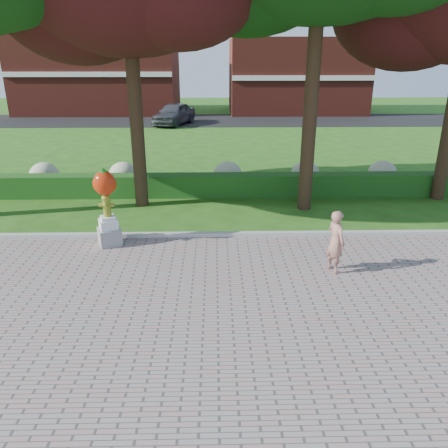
# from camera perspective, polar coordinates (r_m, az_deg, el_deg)

# --- Properties ---
(ground) EXTENTS (100.00, 100.00, 0.00)m
(ground) POSITION_cam_1_polar(r_m,az_deg,el_deg) (9.62, -4.21, -8.66)
(ground) COLOR #275314
(ground) RESTS_ON ground
(walkway) EXTENTS (40.00, 14.00, 0.04)m
(walkway) POSITION_cam_1_polar(r_m,az_deg,el_deg) (6.43, -6.12, -26.29)
(walkway) COLOR gray
(walkway) RESTS_ON ground
(curb) EXTENTS (40.00, 0.18, 0.15)m
(curb) POSITION_cam_1_polar(r_m,az_deg,el_deg) (12.29, -3.55, -1.46)
(curb) COLOR #ADADA5
(curb) RESTS_ON ground
(lawn_hedge) EXTENTS (24.00, 0.70, 0.80)m
(lawn_hedge) POSITION_cam_1_polar(r_m,az_deg,el_deg) (15.97, -3.04, 5.07)
(lawn_hedge) COLOR #1F4914
(lawn_hedge) RESTS_ON ground
(hydrangea_row) EXTENTS (20.10, 1.10, 0.99)m
(hydrangea_row) POSITION_cam_1_polar(r_m,az_deg,el_deg) (16.88, -1.00, 6.50)
(hydrangea_row) COLOR beige
(hydrangea_row) RESTS_ON ground
(street) EXTENTS (50.00, 8.00, 0.02)m
(street) POSITION_cam_1_polar(r_m,az_deg,el_deg) (36.67, -2.05, 13.41)
(street) COLOR black
(street) RESTS_ON ground
(building_left) EXTENTS (14.00, 8.00, 7.00)m
(building_left) POSITION_cam_1_polar(r_m,az_deg,el_deg) (43.67, -15.97, 18.45)
(building_left) COLOR maroon
(building_left) RESTS_ON ground
(building_right) EXTENTS (12.00, 8.00, 6.40)m
(building_right) POSITION_cam_1_polar(r_m,az_deg,el_deg) (43.04, 9.30, 18.52)
(building_right) COLOR maroon
(building_right) RESTS_ON ground
(hydrant_sculpture) EXTENTS (0.74, 0.74, 2.08)m
(hydrant_sculpture) POSITION_cam_1_polar(r_m,az_deg,el_deg) (11.78, -15.07, 2.37)
(hydrant_sculpture) COLOR gray
(hydrant_sculpture) RESTS_ON walkway
(woman) EXTENTS (0.54, 0.64, 1.49)m
(woman) POSITION_cam_1_polar(r_m,az_deg,el_deg) (10.35, 14.38, -2.23)
(woman) COLOR #A87060
(woman) RESTS_ON walkway
(parked_car) EXTENTS (3.40, 5.14, 1.62)m
(parked_car) POSITION_cam_1_polar(r_m,az_deg,el_deg) (34.18, -6.54, 14.14)
(parked_car) COLOR #3F4247
(parked_car) RESTS_ON street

